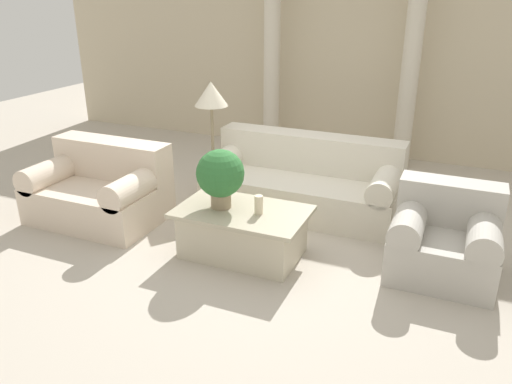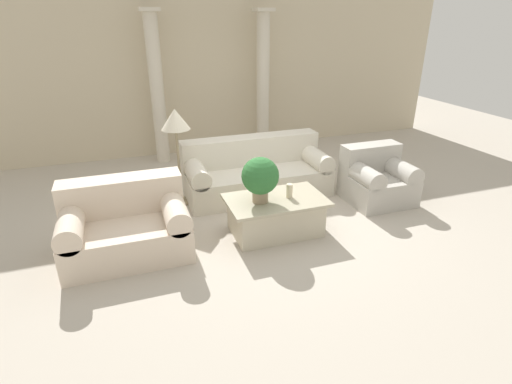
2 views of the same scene
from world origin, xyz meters
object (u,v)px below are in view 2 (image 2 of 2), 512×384
loveseat (126,224)px  floor_lamp (176,125)px  armchair (377,178)px  sofa_long (255,172)px  coffee_table (275,215)px  potted_plant (260,177)px

loveseat → floor_lamp: bearing=53.9°
armchair → sofa_long: bearing=151.9°
sofa_long → floor_lamp: 1.41m
loveseat → floor_lamp: size_ratio=1.00×
coffee_table → potted_plant: bearing=-175.3°
coffee_table → potted_plant: (-0.21, -0.02, 0.55)m
loveseat → floor_lamp: floor_lamp is taller
floor_lamp → armchair: size_ratio=1.55×
sofa_long → loveseat: size_ratio=1.56×
coffee_table → floor_lamp: floor_lamp is taller
potted_plant → sofa_long: bearing=73.4°
sofa_long → potted_plant: bearing=-106.6°
sofa_long → loveseat: same height
sofa_long → loveseat: (-1.95, -1.11, 0.01)m
loveseat → sofa_long: bearing=29.6°
floor_lamp → armchair: 2.97m
sofa_long → armchair: 1.79m
potted_plant → armchair: size_ratio=0.63×
coffee_table → loveseat: bearing=174.9°
sofa_long → floor_lamp: (-1.15, -0.01, 0.82)m
floor_lamp → armchair: (2.73, -0.84, -0.82)m
potted_plant → armchair: bearing=12.6°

